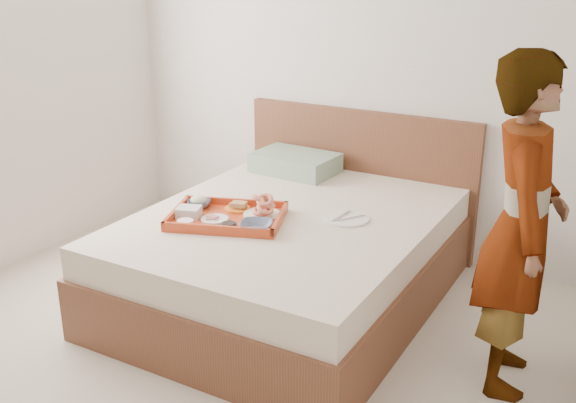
% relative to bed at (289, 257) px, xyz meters
% --- Properties ---
extents(ground, '(3.50, 4.00, 0.01)m').
position_rel_bed_xyz_m(ground, '(-0.07, -1.00, -0.27)').
color(ground, beige).
rests_on(ground, ground).
extents(wall_back, '(3.50, 0.01, 2.60)m').
position_rel_bed_xyz_m(wall_back, '(-0.07, 1.00, 1.04)').
color(wall_back, silver).
rests_on(wall_back, ground).
extents(bed, '(1.65, 2.00, 0.53)m').
position_rel_bed_xyz_m(bed, '(0.00, 0.00, 0.00)').
color(bed, brown).
rests_on(bed, ground).
extents(headboard, '(1.65, 0.06, 0.95)m').
position_rel_bed_xyz_m(headboard, '(0.00, 0.97, 0.21)').
color(headboard, brown).
rests_on(headboard, ground).
extents(pillow, '(0.56, 0.40, 0.13)m').
position_rel_bed_xyz_m(pillow, '(-0.36, 0.73, 0.33)').
color(pillow, '#9AB49A').
rests_on(pillow, bed).
extents(tray, '(0.72, 0.62, 0.06)m').
position_rel_bed_xyz_m(tray, '(-0.25, -0.25, 0.29)').
color(tray, '#C1441E').
rests_on(tray, bed).
extents(prawn_plate, '(0.27, 0.27, 0.01)m').
position_rel_bed_xyz_m(prawn_plate, '(-0.10, -0.13, 0.29)').
color(prawn_plate, white).
rests_on(prawn_plate, tray).
extents(navy_bowl_big, '(0.22, 0.22, 0.04)m').
position_rel_bed_xyz_m(navy_bowl_big, '(-0.02, -0.32, 0.30)').
color(navy_bowl_big, '#192741').
rests_on(navy_bowl_big, tray).
extents(sauce_dish, '(0.11, 0.11, 0.03)m').
position_rel_bed_xyz_m(sauce_dish, '(-0.15, -0.39, 0.30)').
color(sauce_dish, black).
rests_on(sauce_dish, tray).
extents(meat_plate, '(0.19, 0.19, 0.01)m').
position_rel_bed_xyz_m(meat_plate, '(-0.29, -0.31, 0.29)').
color(meat_plate, white).
rests_on(meat_plate, tray).
extents(bread_plate, '(0.19, 0.19, 0.01)m').
position_rel_bed_xyz_m(bread_plate, '(-0.28, -0.11, 0.29)').
color(bread_plate, orange).
rests_on(bread_plate, tray).
extents(salad_bowl, '(0.17, 0.17, 0.04)m').
position_rel_bed_xyz_m(salad_bowl, '(-0.49, -0.19, 0.30)').
color(salad_bowl, '#192741').
rests_on(salad_bowl, tray).
extents(plastic_tub, '(0.16, 0.14, 0.06)m').
position_rel_bed_xyz_m(plastic_tub, '(-0.45, -0.34, 0.31)').
color(plastic_tub, silver).
rests_on(plastic_tub, tray).
extents(cheese_round, '(0.11, 0.11, 0.03)m').
position_rel_bed_xyz_m(cheese_round, '(-0.38, -0.46, 0.30)').
color(cheese_round, white).
rests_on(cheese_round, tray).
extents(dinner_plate, '(0.34, 0.34, 0.01)m').
position_rel_bed_xyz_m(dinner_plate, '(0.31, 0.09, 0.27)').
color(dinner_plate, white).
rests_on(dinner_plate, bed).
extents(person, '(0.49, 0.63, 1.56)m').
position_rel_bed_xyz_m(person, '(1.29, -0.19, 0.51)').
color(person, white).
rests_on(person, ground).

